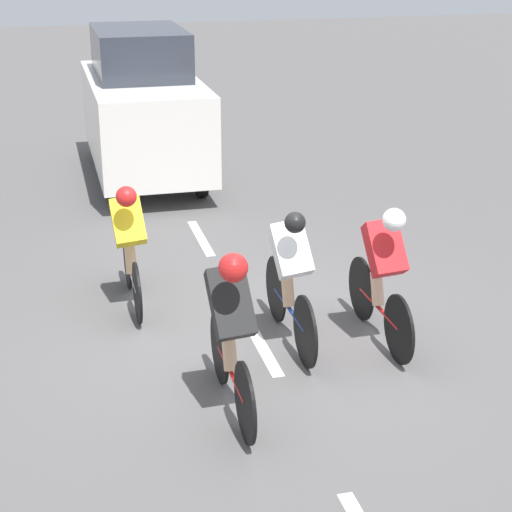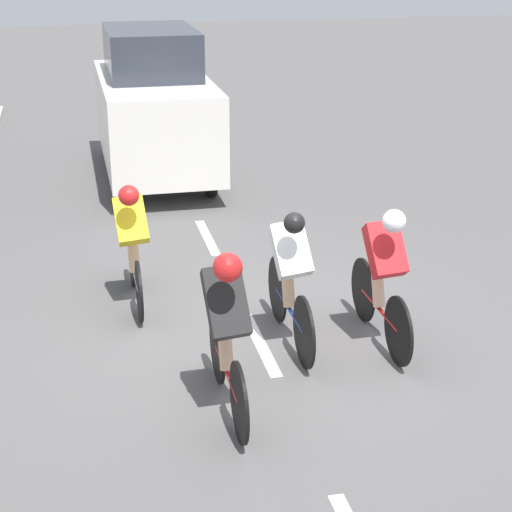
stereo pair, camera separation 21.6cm
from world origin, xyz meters
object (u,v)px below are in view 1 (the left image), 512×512
object	(u,v)px
cyclist_black	(231,326)
cyclist_yellow	(129,242)
cyclist_red	(383,270)
cyclist_white	(290,274)
support_car	(143,107)

from	to	relation	value
cyclist_black	cyclist_yellow	xyz separation A→B (m)	(0.57, -2.43, -0.07)
cyclist_red	cyclist_white	bearing A→B (deg)	-11.38
cyclist_white	support_car	xyz separation A→B (m)	(0.61, -6.43, 0.42)
cyclist_white	support_car	size ratio (longest dim) A/B	0.43
support_car	cyclist_red	bearing A→B (deg)	102.76
cyclist_yellow	support_car	distance (m)	5.21
cyclist_black	cyclist_white	world-z (taller)	cyclist_black
cyclist_black	cyclist_yellow	bearing A→B (deg)	-76.72
cyclist_white	cyclist_red	size ratio (longest dim) A/B	1.03
cyclist_black	cyclist_red	world-z (taller)	cyclist_black
cyclist_yellow	cyclist_red	distance (m)	2.74
cyclist_black	cyclist_red	xyz separation A→B (m)	(-1.74, -0.95, -0.05)
cyclist_black	support_car	size ratio (longest dim) A/B	0.42
cyclist_yellow	support_car	world-z (taller)	support_car
support_car	cyclist_black	bearing A→B (deg)	88.19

